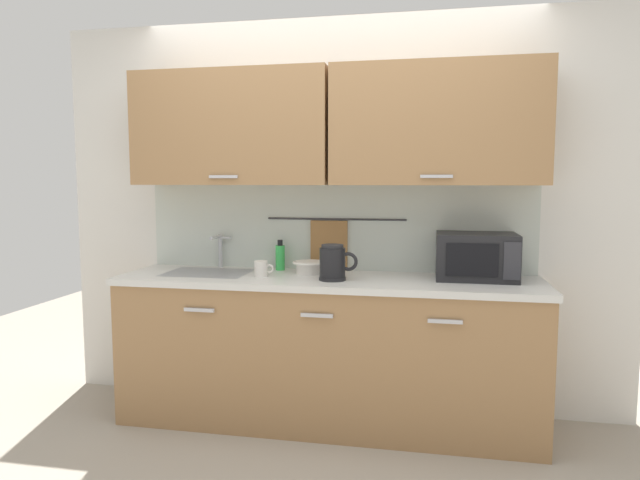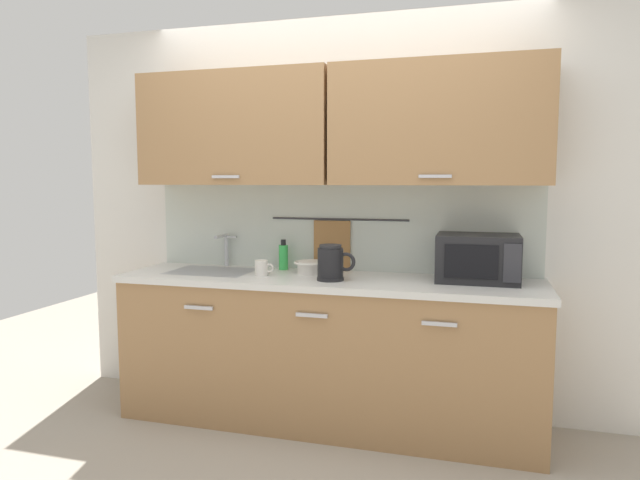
% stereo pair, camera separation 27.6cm
% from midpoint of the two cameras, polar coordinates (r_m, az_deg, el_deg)
% --- Properties ---
extents(ground, '(8.00, 8.00, 0.00)m').
position_cam_midpoint_polar(ground, '(3.37, -2.77, -19.97)').
color(ground, '#9E9384').
extents(counter_unit, '(2.53, 0.64, 0.90)m').
position_cam_midpoint_polar(counter_unit, '(3.47, -1.77, -11.03)').
color(counter_unit, '#997047').
rests_on(counter_unit, ground).
extents(back_wall_assembly, '(3.70, 0.41, 2.50)m').
position_cam_midpoint_polar(back_wall_assembly, '(3.54, -0.83, 6.81)').
color(back_wall_assembly, silver).
rests_on(back_wall_assembly, ground).
extents(sink_faucet, '(0.09, 0.17, 0.22)m').
position_cam_midpoint_polar(sink_faucet, '(3.80, -12.25, -0.63)').
color(sink_faucet, '#B2B5BA').
rests_on(sink_faucet, counter_unit).
extents(microwave, '(0.46, 0.35, 0.27)m').
position_cam_midpoint_polar(microwave, '(3.37, 13.34, -1.62)').
color(microwave, black).
rests_on(microwave, counter_unit).
extents(electric_kettle, '(0.23, 0.16, 0.21)m').
position_cam_midpoint_polar(electric_kettle, '(3.25, -1.08, -2.35)').
color(electric_kettle, black).
rests_on(electric_kettle, counter_unit).
extents(dish_soap_bottle, '(0.06, 0.06, 0.20)m').
position_cam_midpoint_polar(dish_soap_bottle, '(3.64, -6.24, -1.72)').
color(dish_soap_bottle, green).
rests_on(dish_soap_bottle, counter_unit).
extents(mug_near_sink, '(0.12, 0.08, 0.09)m').
position_cam_midpoint_polar(mug_near_sink, '(3.41, -8.28, -2.92)').
color(mug_near_sink, silver).
rests_on(mug_near_sink, counter_unit).
extents(mixing_bowl, '(0.21, 0.21, 0.08)m').
position_cam_midpoint_polar(mixing_bowl, '(3.49, -3.31, -2.72)').
color(mixing_bowl, silver).
rests_on(mixing_bowl, counter_unit).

